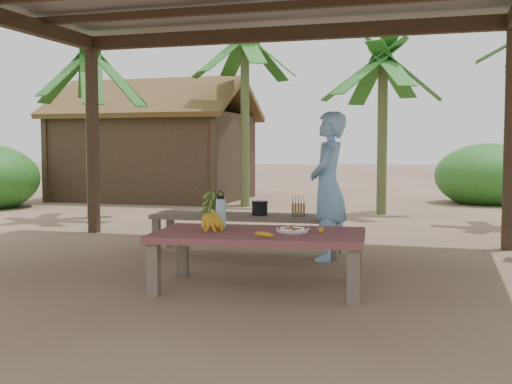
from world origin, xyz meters
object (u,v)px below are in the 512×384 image
(water_flask, at_px, (221,212))
(cooking_pot, at_px, (260,208))
(work_table, at_px, (260,239))
(ripe_banana_bunch, at_px, (207,220))
(woman, at_px, (328,186))
(bench, at_px, (247,219))
(plate, at_px, (293,230))

(water_flask, bearing_deg, cooking_pot, 92.79)
(work_table, height_order, ripe_banana_bunch, ripe_banana_bunch)
(water_flask, distance_m, woman, 1.57)
(work_table, xyz_separation_m, woman, (0.32, 1.59, 0.37))
(bench, distance_m, woman, 1.08)
(bench, xyz_separation_m, plate, (0.95, -1.73, 0.12))
(plate, bearing_deg, cooking_pot, 114.61)
(plate, distance_m, water_flask, 0.75)
(ripe_banana_bunch, xyz_separation_m, plate, (0.76, 0.06, -0.07))
(bench, height_order, woman, woman)
(bench, height_order, water_flask, water_flask)
(bench, height_order, cooking_pot, cooking_pot)
(plate, bearing_deg, woman, 88.88)
(water_flask, xyz_separation_m, cooking_pot, (-0.08, 1.55, -0.11))
(bench, relative_size, water_flask, 6.74)
(work_table, relative_size, ripe_banana_bunch, 6.58)
(ripe_banana_bunch, distance_m, plate, 0.77)
(bench, distance_m, cooking_pot, 0.20)
(work_table, xyz_separation_m, ripe_banana_bunch, (-0.48, -0.02, 0.15))
(plate, height_order, water_flask, water_flask)
(work_table, xyz_separation_m, plate, (0.28, 0.04, 0.08))
(work_table, distance_m, woman, 1.66)
(work_table, relative_size, cooking_pot, 10.50)
(plate, relative_size, cooking_pot, 1.53)
(work_table, height_order, water_flask, water_flask)
(water_flask, distance_m, cooking_pot, 1.56)
(work_table, bearing_deg, water_flask, 146.91)
(ripe_banana_bunch, xyz_separation_m, cooking_pot, (-0.03, 1.79, -0.06))
(woman, bearing_deg, cooking_pot, -100.55)
(plate, relative_size, woman, 0.17)
(bench, bearing_deg, cooking_pot, -3.46)
(work_table, relative_size, plate, 6.85)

